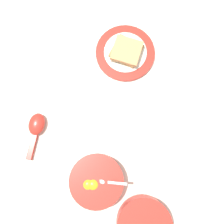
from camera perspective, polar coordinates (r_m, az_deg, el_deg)
name	(u,v)px	position (r m, az deg, el deg)	size (l,w,h in m)	color
ground_plane	(111,127)	(0.66, -0.33, -3.91)	(3.00, 3.00, 0.00)	silver
egg_bowl	(97,181)	(0.64, -4.00, -17.42)	(0.15, 0.15, 0.08)	red
toast_plate	(125,53)	(0.72, 3.47, 15.17)	(0.19, 0.19, 0.01)	red
toast_sandwich	(127,51)	(0.71, 3.82, 15.64)	(0.09, 0.09, 0.02)	tan
soup_spoon	(36,127)	(0.69, -19.22, -3.81)	(0.06, 0.14, 0.03)	red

